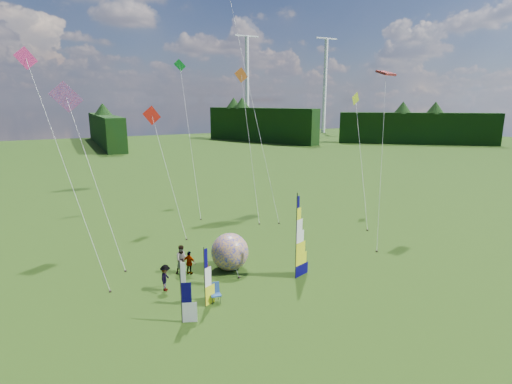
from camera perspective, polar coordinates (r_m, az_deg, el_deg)
name	(u,v)px	position (r m, az deg, el deg)	size (l,w,h in m)	color
ground	(306,306)	(22.23, 7.22, -15.82)	(220.00, 220.00, 0.00)	#3A5418
treeline_ring	(309,234)	(20.61, 7.53, -6.03)	(210.00, 210.00, 8.00)	black
turbine_left	(325,87)	(137.56, 9.80, 14.61)	(8.00, 1.20, 30.00)	silver
turbine_right	(247,86)	(130.76, -1.28, 14.88)	(8.00, 1.20, 30.00)	silver
feather_banner_main	(296,238)	(24.17, 5.77, -6.59)	(1.40, 0.10, 5.20)	#060246
side_banner_left	(205,278)	(21.42, -7.35, -12.15)	(0.91, 0.10, 3.23)	yellow
side_banner_far	(181,293)	(20.20, -10.67, -13.99)	(0.94, 0.10, 3.17)	white
bol_inflatable	(230,252)	(25.87, -3.77, -8.52)	(2.41, 2.41, 2.41)	#1821A7
spectator_a	(207,272)	(24.18, -7.04, -11.34)	(0.55, 0.36, 1.51)	#66594C
spectator_b	(182,259)	(25.82, -10.49, -9.44)	(0.89, 0.44, 1.84)	#66594C
spectator_c	(165,278)	(23.85, -12.80, -11.87)	(1.01, 0.37, 1.56)	#66594C
spectator_d	(189,263)	(25.64, -9.48, -9.96)	(0.89, 0.36, 1.52)	#66594C
camp_chair	(215,293)	(22.26, -5.83, -14.19)	(0.61, 0.61, 1.06)	navy
kite_whale	(252,90)	(39.33, -0.61, 14.37)	(4.11, 15.61, 23.25)	black
kite_rainbow_delta	(93,165)	(29.22, -22.30, 3.59)	(5.93, 11.68, 12.79)	#FF3651
kite_parafoil	(383,144)	(32.22, 17.65, 6.62)	(9.02, 9.49, 14.88)	red
small_kite_red	(168,166)	(33.33, -12.46, 3.58)	(3.63, 8.92, 10.81)	red
small_kite_orange	(250,139)	(37.36, -0.90, 7.58)	(4.12, 9.67, 14.31)	#D65F24
small_kite_yellow	(361,153)	(37.74, 14.82, 5.38)	(6.59, 9.77, 11.92)	#C1D622
small_kite_pink	(67,166)	(25.12, -25.40, 3.41)	(5.10, 7.05, 14.08)	#D92A7D
small_kite_green	(189,130)	(41.05, -9.52, 8.73)	(4.03, 13.29, 15.51)	green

